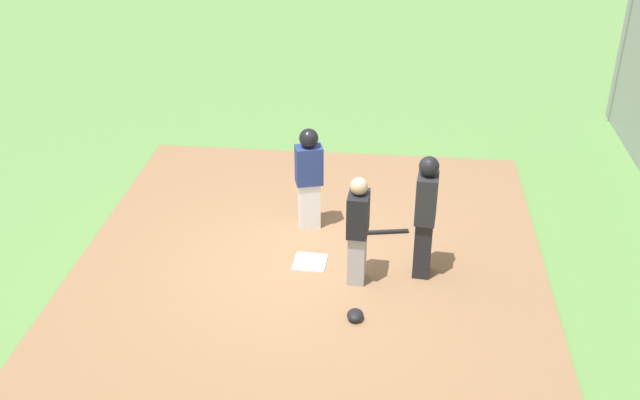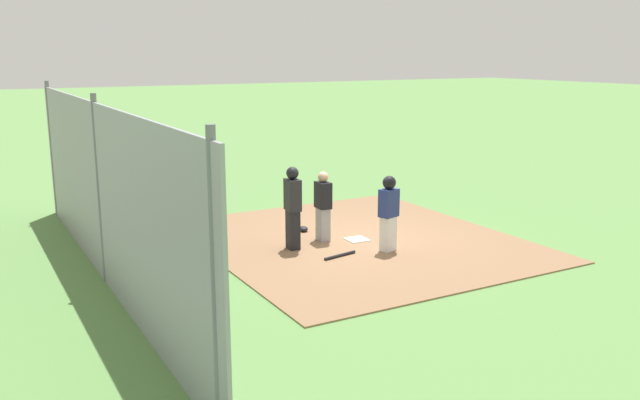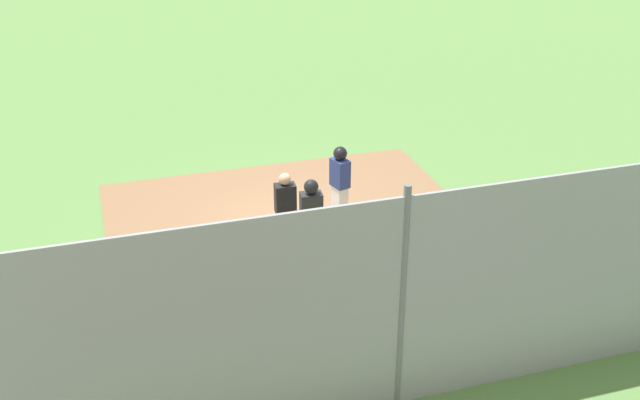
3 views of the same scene
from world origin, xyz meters
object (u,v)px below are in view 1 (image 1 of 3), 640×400
home_plate (310,262)px  catcher_mask (355,315)px  catcher (358,229)px  umpire (425,215)px  runner (309,173)px  baseball_bat (382,232)px

home_plate → catcher_mask: bearing=-149.6°
catcher → umpire: 0.90m
catcher → umpire: bearing=-160.7°
home_plate → catcher_mask: catcher_mask is taller
home_plate → umpire: size_ratio=0.26×
runner → baseball_bat: (-0.11, -1.08, -0.85)m
catcher → runner: size_ratio=0.97×
catcher → catcher_mask: (-0.85, -0.04, -0.72)m
umpire → runner: size_ratio=1.10×
runner → catcher_mask: 2.46m
umpire → baseball_bat: 1.42m
home_plate → catcher_mask: (-1.19, -0.70, 0.05)m
catcher_mask → catcher: bearing=2.5°
umpire → catcher: bearing=21.5°
umpire → catcher_mask: umpire is taller
umpire → baseball_bat: bearing=-54.6°
home_plate → baseball_bat: (0.87, -0.95, 0.02)m
catcher → catcher_mask: bearing=95.8°
catcher_mask → baseball_bat: bearing=-7.2°
baseball_bat → catcher_mask: (-2.06, 0.26, 0.03)m
runner → catcher_mask: bearing=4.6°
runner → umpire: bearing=40.5°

